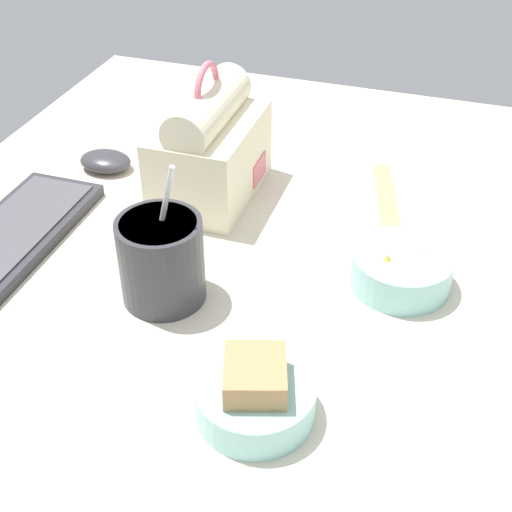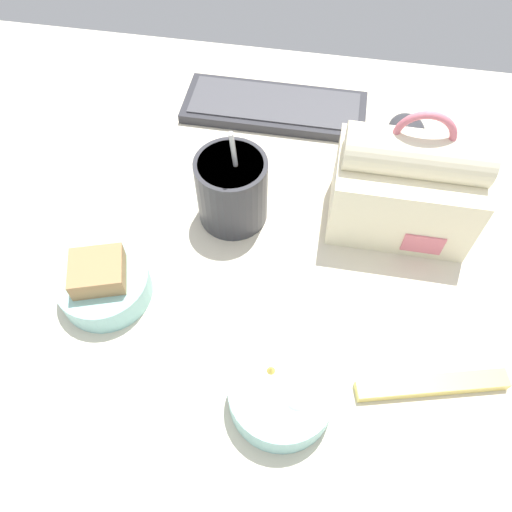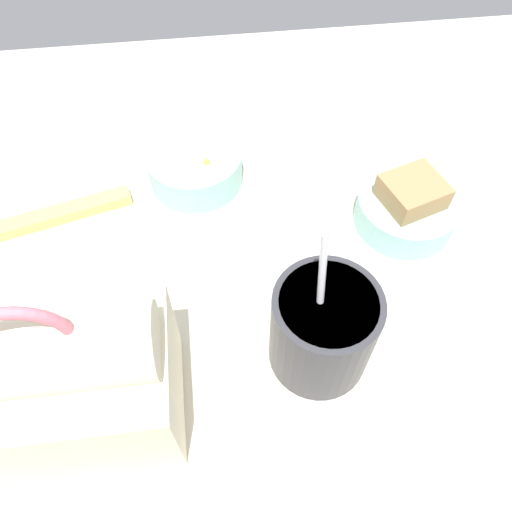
{
  "view_description": "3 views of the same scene",
  "coord_description": "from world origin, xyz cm",
  "views": [
    {
      "loc": [
        -66.61,
        -23.43,
        62.12
      ],
      "look_at": [
        2.75,
        -0.57,
        7.0
      ],
      "focal_mm": 50.0,
      "sensor_mm": 36.0,
      "label": 1
    },
    {
      "loc": [
        9.34,
        -38.69,
        65.11
      ],
      "look_at": [
        2.75,
        -0.57,
        7.0
      ],
      "focal_mm": 35.0,
      "sensor_mm": 36.0,
      "label": 2
    },
    {
      "loc": [
        6.93,
        32.49,
        54.04
      ],
      "look_at": [
        2.75,
        -0.57,
        7.0
      ],
      "focal_mm": 35.0,
      "sensor_mm": 36.0,
      "label": 3
    }
  ],
  "objects": [
    {
      "name": "keyboard",
      "position": [
        -0.35,
        35.65,
        3.02
      ],
      "size": [
        33.77,
        12.64,
        2.1
      ],
      "color": "#2D2D33",
      "rests_on": "desk_surface"
    },
    {
      "name": "bento_bowl_sandwich",
      "position": [
        -17.86,
        -7.26,
        4.8
      ],
      "size": [
        12.97,
        12.97,
        7.49
      ],
      "color": "#93D1CC",
      "rests_on": "desk_surface"
    },
    {
      "name": "soup_cup",
      "position": [
        -2.79,
        10.12,
        8.01
      ],
      "size": [
        10.84,
        10.84,
        19.29
      ],
      "color": "#333338",
      "rests_on": "desk_surface"
    },
    {
      "name": "chopstick_case",
      "position": [
        27.86,
        -13.56,
        2.8
      ],
      "size": [
        19.58,
        7.28,
        1.6
      ],
      "color": "#EFD666",
      "rests_on": "desk_surface"
    },
    {
      "name": "desk_surface",
      "position": [
        0.0,
        0.0,
        1.0
      ],
      "size": [
        140.0,
        110.0,
        2.0
      ],
      "color": "beige",
      "rests_on": "ground"
    },
    {
      "name": "computer_mouse",
      "position": [
        24.26,
        32.9,
        3.47
      ],
      "size": [
        6.59,
        8.79,
        2.94
      ],
      "color": "#333338",
      "rests_on": "desk_surface"
    },
    {
      "name": "lunch_bag",
      "position": [
        22.63,
        13.42,
        10.09
      ],
      "size": [
        20.82,
        13.65,
        21.6
      ],
      "color": "#EFE5C1",
      "rests_on": "desk_surface"
    },
    {
      "name": "bento_bowl_snacks",
      "position": [
        9.02,
        -18.5,
        4.62
      ],
      "size": [
        13.15,
        13.15,
        5.91
      ],
      "color": "#93D1CC",
      "rests_on": "desk_surface"
    }
  ]
}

